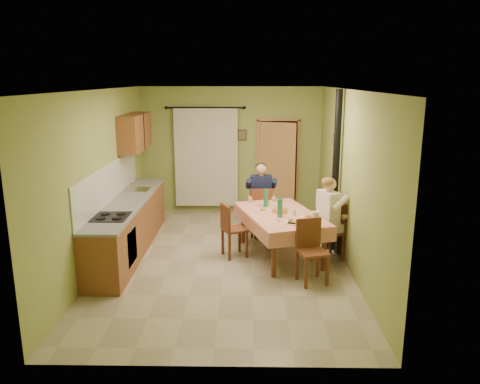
{
  "coord_description": "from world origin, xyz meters",
  "views": [
    {
      "loc": [
        0.37,
        -7.37,
        2.97
      ],
      "look_at": [
        0.25,
        0.1,
        1.15
      ],
      "focal_mm": 35.0,
      "sensor_mm": 36.0,
      "label": 1
    }
  ],
  "objects_px": {
    "dining_table": "(280,235)",
    "man_far": "(261,191)",
    "chair_left": "(234,240)",
    "chair_near": "(312,264)",
    "man_right": "(330,209)",
    "stove_flue": "(335,193)",
    "chair_right": "(329,243)",
    "chair_far": "(261,221)"
  },
  "relations": [
    {
      "from": "stove_flue",
      "to": "man_right",
      "type": "bearing_deg",
      "value": -107.46
    },
    {
      "from": "chair_far",
      "to": "chair_left",
      "type": "distance_m",
      "value": 1.2
    },
    {
      "from": "chair_left",
      "to": "man_far",
      "type": "height_order",
      "value": "man_far"
    },
    {
      "from": "chair_right",
      "to": "chair_left",
      "type": "relative_size",
      "value": 1.06
    },
    {
      "from": "stove_flue",
      "to": "man_far",
      "type": "bearing_deg",
      "value": 151.89
    },
    {
      "from": "dining_table",
      "to": "chair_right",
      "type": "relative_size",
      "value": 2.15
    },
    {
      "from": "dining_table",
      "to": "man_far",
      "type": "xyz_separation_m",
      "value": [
        -0.31,
        1.08,
        0.5
      ]
    },
    {
      "from": "man_right",
      "to": "dining_table",
      "type": "bearing_deg",
      "value": 54.83
    },
    {
      "from": "dining_table",
      "to": "chair_right",
      "type": "bearing_deg",
      "value": -27.29
    },
    {
      "from": "man_far",
      "to": "stove_flue",
      "type": "relative_size",
      "value": 0.5
    },
    {
      "from": "chair_right",
      "to": "chair_left",
      "type": "distance_m",
      "value": 1.6
    },
    {
      "from": "chair_right",
      "to": "man_right",
      "type": "xyz_separation_m",
      "value": [
        -0.01,
        -0.01,
        0.59
      ]
    },
    {
      "from": "chair_left",
      "to": "stove_flue",
      "type": "relative_size",
      "value": 0.33
    },
    {
      "from": "chair_left",
      "to": "man_right",
      "type": "relative_size",
      "value": 0.67
    },
    {
      "from": "man_right",
      "to": "chair_left",
      "type": "bearing_deg",
      "value": 60.98
    },
    {
      "from": "stove_flue",
      "to": "chair_left",
      "type": "bearing_deg",
      "value": -166.12
    },
    {
      "from": "chair_right",
      "to": "man_right",
      "type": "bearing_deg",
      "value": 90.0
    },
    {
      "from": "dining_table",
      "to": "man_far",
      "type": "height_order",
      "value": "man_far"
    },
    {
      "from": "chair_far",
      "to": "man_far",
      "type": "xyz_separation_m",
      "value": [
        -0.0,
        0.01,
        0.59
      ]
    },
    {
      "from": "man_far",
      "to": "stove_flue",
      "type": "distance_m",
      "value": 1.45
    },
    {
      "from": "chair_right",
      "to": "chair_near",
      "type": "bearing_deg",
      "value": 131.25
    },
    {
      "from": "dining_table",
      "to": "man_right",
      "type": "height_order",
      "value": "man_right"
    },
    {
      "from": "chair_near",
      "to": "stove_flue",
      "type": "relative_size",
      "value": 0.34
    },
    {
      "from": "chair_far",
      "to": "chair_near",
      "type": "relative_size",
      "value": 1.02
    },
    {
      "from": "man_far",
      "to": "man_right",
      "type": "xyz_separation_m",
      "value": [
        1.1,
        -1.22,
        0.0
      ]
    },
    {
      "from": "chair_near",
      "to": "man_far",
      "type": "xyz_separation_m",
      "value": [
        -0.7,
        2.15,
        0.59
      ]
    },
    {
      "from": "chair_far",
      "to": "man_right",
      "type": "height_order",
      "value": "man_right"
    },
    {
      "from": "chair_left",
      "to": "man_far",
      "type": "relative_size",
      "value": 0.67
    },
    {
      "from": "man_far",
      "to": "man_right",
      "type": "relative_size",
      "value": 1.0
    },
    {
      "from": "chair_right",
      "to": "man_far",
      "type": "bearing_deg",
      "value": 17.4
    },
    {
      "from": "chair_right",
      "to": "stove_flue",
      "type": "bearing_deg",
      "value": -41.38
    },
    {
      "from": "chair_near",
      "to": "chair_left",
      "type": "xyz_separation_m",
      "value": [
        -1.19,
        1.03,
        -0.0
      ]
    },
    {
      "from": "chair_far",
      "to": "chair_near",
      "type": "height_order",
      "value": "chair_far"
    },
    {
      "from": "man_right",
      "to": "stove_flue",
      "type": "height_order",
      "value": "stove_flue"
    },
    {
      "from": "chair_right",
      "to": "stove_flue",
      "type": "xyz_separation_m",
      "value": [
        0.16,
        0.54,
        0.73
      ]
    },
    {
      "from": "dining_table",
      "to": "chair_right",
      "type": "height_order",
      "value": "chair_right"
    },
    {
      "from": "chair_near",
      "to": "stove_flue",
      "type": "xyz_separation_m",
      "value": [
        0.57,
        1.47,
        0.74
      ]
    },
    {
      "from": "chair_near",
      "to": "stove_flue",
      "type": "distance_m",
      "value": 1.74
    },
    {
      "from": "chair_far",
      "to": "man_right",
      "type": "relative_size",
      "value": 0.7
    },
    {
      "from": "dining_table",
      "to": "chair_near",
      "type": "xyz_separation_m",
      "value": [
        0.4,
        -1.06,
        -0.09
      ]
    },
    {
      "from": "dining_table",
      "to": "chair_far",
      "type": "height_order",
      "value": "chair_far"
    },
    {
      "from": "chair_near",
      "to": "chair_left",
      "type": "height_order",
      "value": "chair_near"
    }
  ]
}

